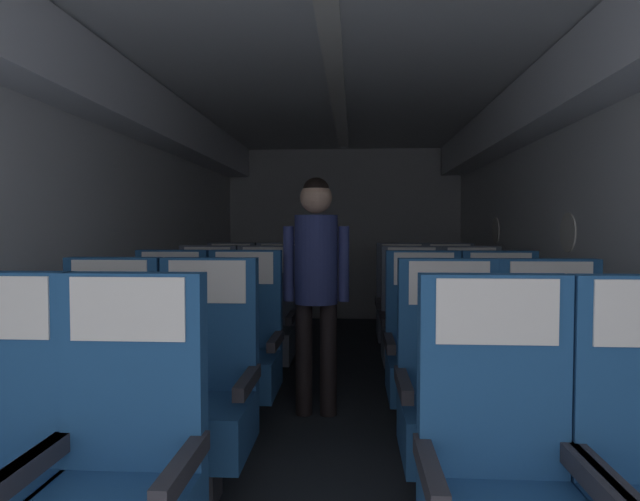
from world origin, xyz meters
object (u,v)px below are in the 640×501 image
object	(u,v)px
seat_c_right_aisle	(504,357)
seat_e_right_aisle	(451,312)
seat_c_left_window	(166,352)
seat_e_left_window	(229,310)
seat_e_left_aisle	(279,310)
seat_a_right_window	(503,494)
seat_e_right_window	(402,311)
seat_d_left_window	(205,327)
flight_attendant	(316,270)
seat_a_left_aisle	(117,485)
seat_d_left_aisle	(264,327)
seat_b_left_aisle	(203,396)
seat_b_right_aisle	(557,403)
seat_b_left_window	(102,394)
seat_b_right_window	(452,400)
seat_d_right_window	(412,329)
seat_c_right_window	(425,355)
seat_c_left_aisle	(242,352)
seat_d_right_aisle	(473,330)

from	to	relation	value
seat_c_right_aisle	seat_e_right_aisle	bearing A→B (deg)	90.18
seat_c_left_window	seat_e_left_window	bearing A→B (deg)	89.97
seat_c_right_aisle	seat_e_left_aisle	world-z (taller)	same
seat_a_right_window	seat_e_right_window	distance (m)	3.48
seat_d_left_window	seat_e_right_window	bearing A→B (deg)	29.05
seat_e_left_aisle	flight_attendant	size ratio (longest dim) A/B	0.70
seat_a_left_aisle	seat_e_right_aisle	xyz separation A→B (m)	(1.58, 3.48, 0.00)
seat_c_left_window	seat_e_left_aisle	bearing A→B (deg)	74.93
seat_d_left_aisle	seat_e_right_aisle	distance (m)	1.78
seat_a_right_window	seat_b_left_aisle	size ratio (longest dim) A/B	1.00
seat_b_right_aisle	seat_b_left_window	bearing A→B (deg)	179.93
seat_c_right_aisle	seat_d_left_window	size ratio (longest dim) A/B	1.00
seat_c_left_window	seat_c_right_aisle	size ratio (longest dim) A/B	1.00
seat_b_right_window	seat_d_left_aisle	world-z (taller)	same
seat_b_right_aisle	seat_d_left_window	bearing A→B (deg)	139.55
seat_c_left_window	seat_d_right_window	world-z (taller)	same
seat_b_right_window	seat_c_right_window	world-z (taller)	same
seat_c_left_aisle	seat_e_right_aisle	size ratio (longest dim) A/B	1.00
seat_a_left_aisle	seat_e_right_window	xyz separation A→B (m)	(1.14, 3.49, 0.00)
seat_e_right_window	seat_b_left_aisle	bearing A→B (deg)	-113.27
seat_d_right_window	flight_attendant	world-z (taller)	flight_attendant
seat_d_right_window	seat_b_right_aisle	bearing A→B (deg)	-75.75
seat_b_right_window	seat_c_right_window	size ratio (longest dim) A/B	1.00
seat_b_right_aisle	seat_e_left_aisle	size ratio (longest dim) A/B	1.00
seat_b_right_aisle	seat_e_right_window	size ratio (longest dim) A/B	1.00
seat_c_right_aisle	seat_b_right_aisle	bearing A→B (deg)	-90.09
seat_c_right_aisle	seat_c_right_window	xyz separation A→B (m)	(-0.46, 0.01, 0.00)
seat_d_right_window	seat_e_left_window	world-z (taller)	same
seat_b_left_window	seat_d_right_window	distance (m)	2.37
seat_e_right_aisle	seat_b_right_aisle	bearing A→B (deg)	-89.91
seat_a_right_window	seat_e_right_window	size ratio (longest dim) A/B	1.00
seat_c_right_window	seat_e_left_window	distance (m)	2.34
seat_b_right_window	seat_d_right_aisle	xyz separation A→B (m)	(0.46, 1.74, 0.00)
seat_b_left_aisle	seat_c_left_window	world-z (taller)	same
seat_b_left_aisle	seat_c_left_window	size ratio (longest dim) A/B	1.00
seat_b_right_window	seat_d_left_window	size ratio (longest dim) A/B	1.00
seat_b_right_window	seat_d_right_aisle	distance (m)	1.80
seat_b_left_window	seat_e_right_window	distance (m)	3.06
seat_b_right_window	seat_e_left_window	size ratio (longest dim) A/B	1.00
seat_d_left_window	seat_d_left_aisle	size ratio (longest dim) A/B	1.00
seat_c_left_aisle	seat_a_right_window	bearing A→B (deg)	-57.48
seat_a_right_window	seat_c_left_window	bearing A→B (deg)	132.37
seat_a_right_window	seat_c_right_aisle	xyz separation A→B (m)	(0.46, 1.73, 0.00)
seat_a_right_window	seat_d_left_window	xyz separation A→B (m)	(-1.58, 2.59, 0.00)
seat_d_left_window	seat_e_right_window	world-z (taller)	same
seat_b_left_window	flight_attendant	distance (m)	1.53
seat_c_left_window	seat_d_left_aisle	world-z (taller)	same
seat_d_right_aisle	seat_d_left_window	bearing A→B (deg)	-179.82
seat_e_left_aisle	seat_e_right_window	distance (m)	1.13
seat_b_left_window	seat_d_right_window	xyz separation A→B (m)	(1.60, 1.74, 0.00)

